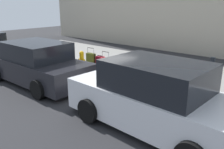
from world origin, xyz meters
TOP-DOWN VIEW (x-y plane):
  - ground_plane at (0.00, 0.00)m, footprint 40.00×40.00m
  - sidewalk_curb at (0.00, -2.50)m, footprint 18.00×5.00m
  - suitcase_red_0 at (-3.23, -0.64)m, footprint 0.38×0.27m
  - suitcase_maroon_1 at (-2.80, -0.62)m, footprint 0.39×0.20m
  - suitcase_olive_2 at (-2.34, -0.73)m, footprint 0.45×0.21m
  - suitcase_navy_3 at (-1.83, -0.67)m, footprint 0.46×0.23m
  - suitcase_black_4 at (-1.35, -0.70)m, footprint 0.41×0.27m
  - suitcase_silver_5 at (-0.93, -0.63)m, footprint 0.36×0.23m
  - suitcase_teal_6 at (-0.47, -0.71)m, footprint 0.47×0.26m
  - suitcase_red_7 at (0.00, -0.59)m, footprint 0.41×0.26m
  - suitcase_maroon_8 at (0.43, -0.70)m, footprint 0.35×0.24m
  - suitcase_olive_9 at (0.87, -0.58)m, footprint 0.44×0.20m
  - fire_hydrant at (1.56, -0.65)m, footprint 0.39×0.21m
  - bollard_post at (2.03, -0.50)m, footprint 0.13×0.13m
  - parking_meter at (-4.18, -0.90)m, footprint 0.12×0.09m
  - parked_car_white_0 at (-3.81, 1.71)m, footprint 4.57×2.14m
  - parked_car_charcoal_1 at (1.42, 1.71)m, footprint 4.68×2.23m

SIDE VIEW (x-z plane):
  - ground_plane at x=0.00m, z-range 0.00..0.00m
  - sidewalk_curb at x=0.00m, z-range 0.00..0.14m
  - suitcase_olive_2 at x=-2.34m, z-range 0.11..0.69m
  - suitcase_silver_5 at x=-0.93m, z-range 0.11..0.73m
  - suitcase_maroon_1 at x=-2.80m, z-range 0.11..0.75m
  - suitcase_navy_3 at x=-1.83m, z-range 0.00..0.89m
  - suitcase_maroon_8 at x=0.43m, z-range 0.11..0.82m
  - suitcase_red_7 at x=0.00m, z-range 0.00..0.94m
  - suitcase_teal_6 at x=-0.47m, z-range 0.11..0.85m
  - suitcase_olive_9 at x=0.87m, z-range 0.02..1.01m
  - bollard_post at x=2.03m, z-range 0.14..0.89m
  - suitcase_red_0 at x=-3.23m, z-range 0.03..1.00m
  - suitcase_black_4 at x=-1.35m, z-range 0.00..1.04m
  - fire_hydrant at x=1.56m, z-range 0.16..0.90m
  - parked_car_charcoal_1 at x=1.42m, z-range -0.05..1.53m
  - parked_car_white_0 at x=-3.81m, z-range -0.06..1.64m
  - parking_meter at x=-4.18m, z-range 0.33..1.60m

